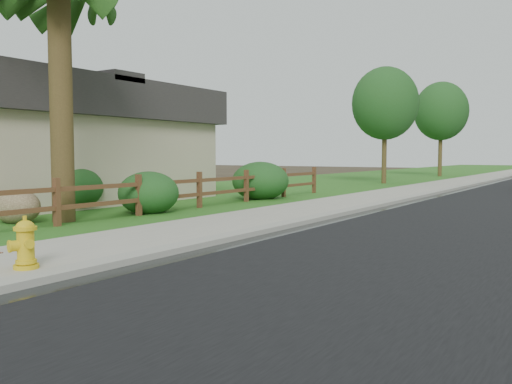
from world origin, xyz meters
The scene contains 15 objects.
ground centered at (0.00, 0.00, 0.00)m, with size 120.00×120.00×0.00m, color #32251B.
curb centered at (0.40, 35.00, 0.06)m, with size 0.40×90.00×0.12m, color gray.
wet_gutter centered at (0.75, 35.00, 0.02)m, with size 0.50×90.00×0.00m, color black.
sidewalk centered at (-0.90, 35.00, 0.05)m, with size 2.20×90.00×0.10m, color gray.
grass_strip centered at (-2.80, 35.00, 0.03)m, with size 1.60×90.00×0.06m, color #255518.
lawn_near centered at (-8.00, 35.00, 0.02)m, with size 9.00×90.00×0.04m, color #255518.
ranch_fence centered at (-3.60, 6.40, 0.62)m, with size 0.12×16.92×1.10m.
house centered at (-11.00, 7.00, 2.08)m, with size 10.60×9.60×4.05m.
fire_hydrant centered at (-0.10, -0.28, 0.42)m, with size 0.46×0.37×0.70m.
boulder centered at (-5.01, 2.77, 0.41)m, with size 1.23×0.92×0.82m, color brown.
shrub_b centered at (-6.50, 5.37, 0.65)m, with size 1.86×1.86×1.30m, color #204518.
shrub_c centered at (-3.90, 5.85, 0.58)m, with size 1.60×1.60×1.15m, color #204518.
shrub_d centered at (-3.90, 11.31, 0.67)m, with size 1.98×1.98×1.35m, color #204518.
tree_near_left centered at (-3.90, 23.55, 4.29)m, with size 3.52×3.52×6.24m.
tree_mid_left centered at (-3.90, 34.88, 4.63)m, with size 3.75×3.75×6.71m.
Camera 1 is at (6.30, -4.50, 1.60)m, focal length 38.00 mm.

